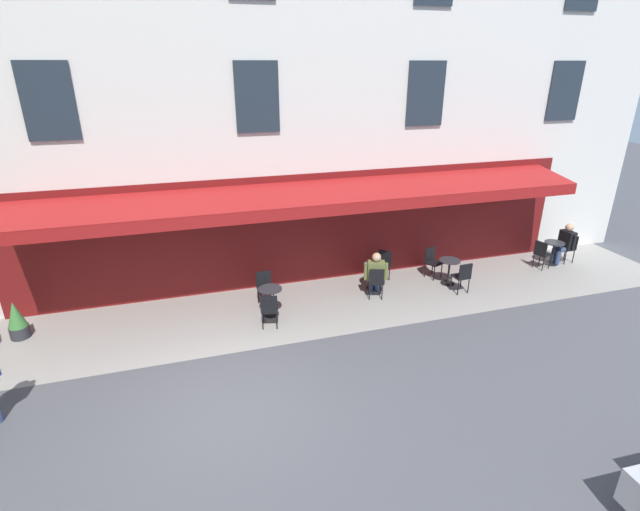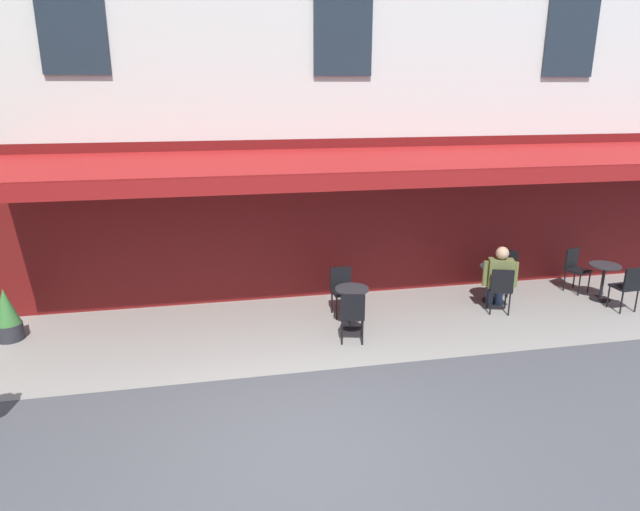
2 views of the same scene
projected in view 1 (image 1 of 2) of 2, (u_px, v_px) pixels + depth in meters
The scene contains 18 objects.
ground_plane at pixel (228, 408), 8.82m from camera, with size 70.00×70.00×0.00m, color #4C4C51.
sidewalk_cafe_terrace at pixel (335, 303), 12.70m from camera, with size 20.50×3.20×0.01m, color gray.
cafe_building_facade at pixel (301, 13), 15.44m from camera, with size 20.00×10.70×15.00m.
cafe_table_near_entrance at pixel (270, 298), 11.91m from camera, with size 0.60×0.60×0.75m.
cafe_chair_black_near_door at pixel (269, 308), 11.31m from camera, with size 0.48×0.48×0.91m.
cafe_chair_black_facing_street at pixel (265, 285), 12.44m from camera, with size 0.42×0.42×0.91m.
cafe_table_mid_terrace at pixel (374, 273), 13.33m from camera, with size 0.60×0.60×0.75m.
cafe_chair_black_corner_right at pixel (376, 280), 12.72m from camera, with size 0.50×0.50×0.91m.
cafe_chair_black_kerbside at pixel (383, 263), 13.81m from camera, with size 0.56×0.56×0.91m.
cafe_table_streetside at pixel (449, 268), 13.61m from camera, with size 0.60×0.60×0.75m.
cafe_chair_black_back_row at pixel (463, 275), 13.04m from camera, with size 0.43×0.43×0.91m.
cafe_chair_black_under_awning at pixel (432, 260), 14.05m from camera, with size 0.52×0.52×0.91m.
cafe_table_far_end at pixel (553, 250), 14.94m from camera, with size 0.60×0.60×0.75m.
cafe_chair_black_corner_left at pixel (542, 252), 14.60m from camera, with size 0.50×0.50×0.91m.
cafe_chair_black_by_window at pixel (569, 246), 15.12m from camera, with size 0.42×0.42×0.91m.
seated_patron_in_black at pixel (565, 242), 15.00m from camera, with size 0.56×0.67×1.31m.
seated_companion_in_olive at pixel (376, 272), 12.87m from camera, with size 0.62×0.60×1.29m.
potted_plant_entrance_left at pixel (17, 320), 10.94m from camera, with size 0.43×0.43×0.93m.
Camera 1 is at (0.38, 7.27, 6.01)m, focal length 26.46 mm.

